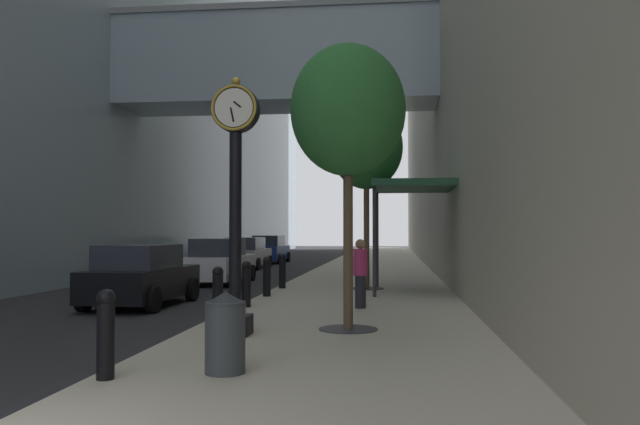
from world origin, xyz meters
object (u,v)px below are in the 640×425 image
bollard_sixth (282,270)px  car_silver_far (246,253)px  pedestrian_walking (360,272)px  bollard_third (218,293)px  bollard_fourth (246,283)px  street_clock (235,193)px  bollard_fifth (267,276)px  car_white_mid (219,262)px  car_black_near (141,276)px  car_blue_trailing (269,250)px  bollard_nearest (106,332)px  street_tree_near (348,112)px  street_tree_mid_near (366,148)px  trash_bin (225,331)px

bollard_sixth → car_silver_far: (-4.23, 13.06, 0.08)m
pedestrian_walking → bollard_sixth: bearing=118.7°
bollard_third → bollard_fourth: 2.56m
street_clock → bollard_sixth: bearing=94.7°
bollard_fifth → car_white_mid: bearing=117.2°
car_black_near → car_silver_far: bearing=93.9°
bollard_fourth → car_blue_trailing: bearing=99.7°
street_clock → car_silver_far: (-4.98, 22.35, -1.85)m
bollard_nearest → pedestrian_walking: 8.22m
street_clock → bollard_sixth: 9.52m
car_black_near → bollard_fourth: bearing=-17.7°
street_clock → bollard_nearest: size_ratio=4.11×
bollard_fifth → street_tree_near: size_ratio=0.21×
street_tree_near → car_silver_far: 22.86m
bollard_sixth → street_tree_mid_near: (2.71, 0.15, 3.92)m
bollard_fifth → trash_bin: bollard_fifth is taller
bollard_third → car_white_mid: bearing=105.2°
bollard_sixth → pedestrian_walking: (2.77, -5.06, 0.28)m
bollard_nearest → car_blue_trailing: size_ratio=0.26×
pedestrian_walking → car_blue_trailing: pedestrian_walking is taller
street_clock → bollard_third: street_clock is taller
car_silver_far → car_black_near: bearing=-86.1°
street_clock → car_blue_trailing: street_clock is taller
trash_bin → car_blue_trailing: 31.91m
bollard_third → street_clock: bearing=-64.8°
bollard_fifth → street_tree_mid_near: bearing=45.1°
car_white_mid → bollard_sixth: bearing=-47.3°
bollard_sixth → street_tree_mid_near: size_ratio=0.19×
car_silver_far → street_tree_mid_near: bearing=-61.8°
street_clock → car_black_near: (-3.81, 5.14, -1.87)m
trash_bin → car_black_near: 9.28m
bollard_nearest → pedestrian_walking: (2.77, 7.74, 0.28)m
car_white_mid → car_blue_trailing: bearing=94.2°
street_tree_near → car_black_near: size_ratio=1.31×
street_clock → bollard_sixth: (-0.76, 9.29, -1.94)m
bollard_nearest → trash_bin: bollard_nearest is taller
bollard_fourth → bollard_third: bearing=-90.0°
bollard_third → car_blue_trailing: car_blue_trailing is taller
street_clock → bollard_fourth: size_ratio=4.11×
street_tree_mid_near → car_black_near: 8.16m
car_black_near → car_white_mid: (0.09, 7.35, 0.04)m
street_clock → bollard_fifth: 7.04m
street_clock → bollard_nearest: (-0.76, -3.51, -1.94)m
bollard_fifth → car_black_near: 3.44m
bollard_third → car_silver_far: (-4.23, 20.74, 0.08)m
bollard_nearest → trash_bin: bearing=19.9°
car_black_near → car_white_mid: car_white_mid is taller
car_black_near → car_blue_trailing: bearing=92.7°
street_tree_near → pedestrian_walking: bearing=89.0°
bollard_nearest → bollard_sixth: (0.00, 12.80, 0.00)m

